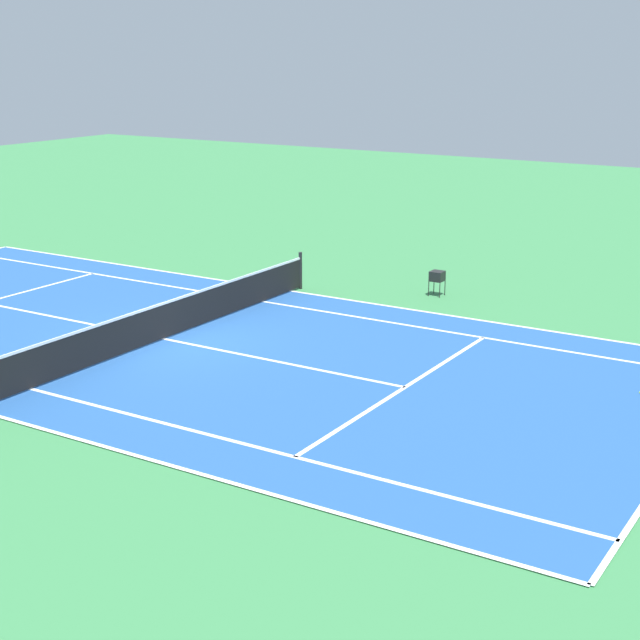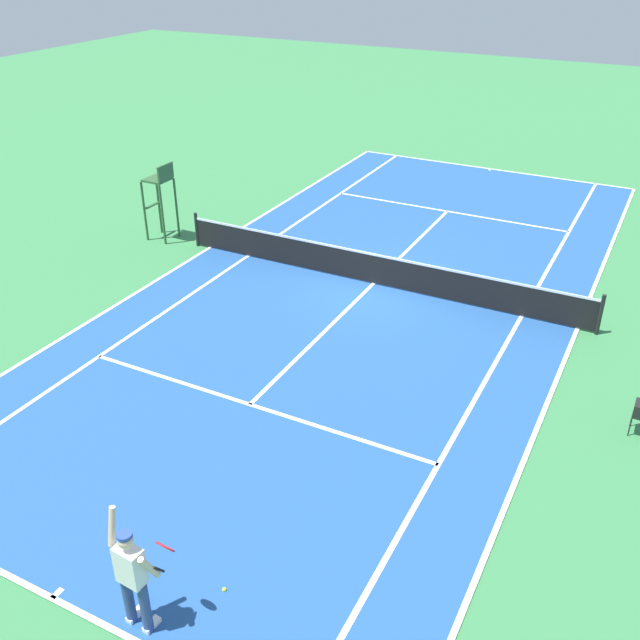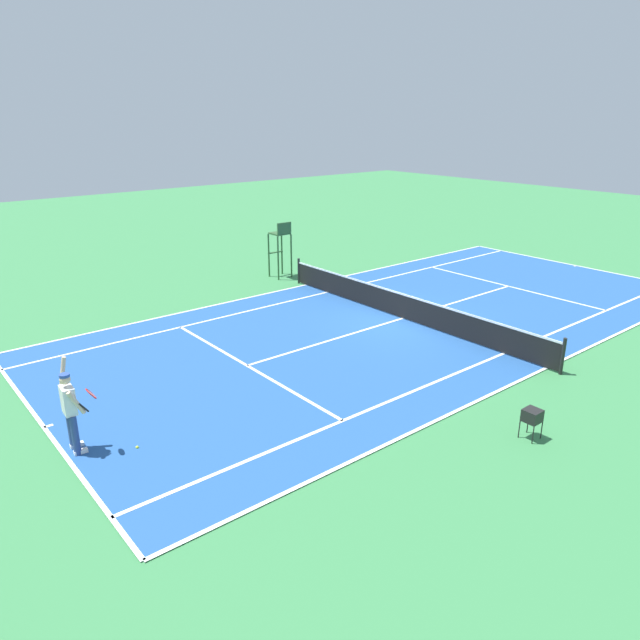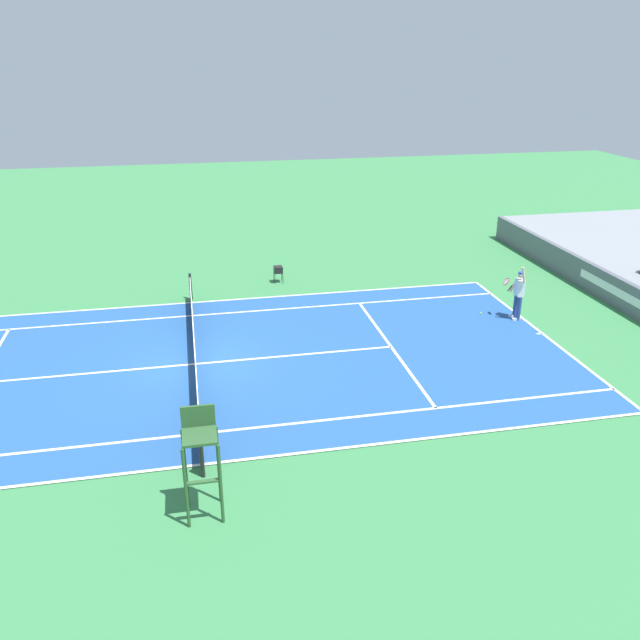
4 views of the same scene
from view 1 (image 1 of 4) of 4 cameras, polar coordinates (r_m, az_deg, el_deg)
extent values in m
plane|color=#387F47|center=(23.42, -9.08, -1.17)|extent=(80.00, 80.00, 0.00)
cube|color=#235193|center=(23.42, -9.08, -1.14)|extent=(10.98, 23.78, 0.02)
cube|color=white|center=(27.63, -1.66, 1.70)|extent=(0.10, 23.78, 0.01)
cube|color=white|center=(26.53, -3.30, 1.08)|extent=(0.10, 23.78, 0.01)
cube|color=white|center=(20.66, -16.52, -3.91)|extent=(0.10, 23.78, 0.01)
cube|color=white|center=(20.00, 5.01, -3.95)|extent=(8.22, 0.10, 0.01)
cube|color=white|center=(23.42, -9.08, -1.11)|extent=(0.10, 12.80, 0.01)
cylinder|color=black|center=(27.88, -1.16, 2.92)|extent=(0.10, 0.10, 1.07)
cube|color=black|center=(23.29, -9.13, -0.04)|extent=(11.78, 0.02, 0.84)
cube|color=white|center=(23.18, -9.17, 0.96)|extent=(11.78, 0.03, 0.06)
cube|color=black|center=(27.29, 6.89, 2.57)|extent=(0.36, 0.36, 0.28)
cylinder|color=black|center=(27.59, 6.70, 1.98)|extent=(0.02, 0.02, 0.42)
cylinder|color=black|center=(27.29, 6.39, 1.84)|extent=(0.02, 0.02, 0.42)
cylinder|color=black|center=(27.45, 7.34, 1.89)|extent=(0.02, 0.02, 0.42)
cylinder|color=black|center=(27.15, 7.04, 1.74)|extent=(0.02, 0.02, 0.42)
ellipsoid|color=#D1E533|center=(27.27, 6.89, 2.74)|extent=(0.30, 0.30, 0.12)
camera|label=2|loc=(23.85, 37.83, 17.59)|focal=40.14mm
camera|label=3|loc=(30.03, 32.31, 13.59)|focal=33.04mm
camera|label=4|loc=(15.00, -69.01, 15.23)|focal=36.65mm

